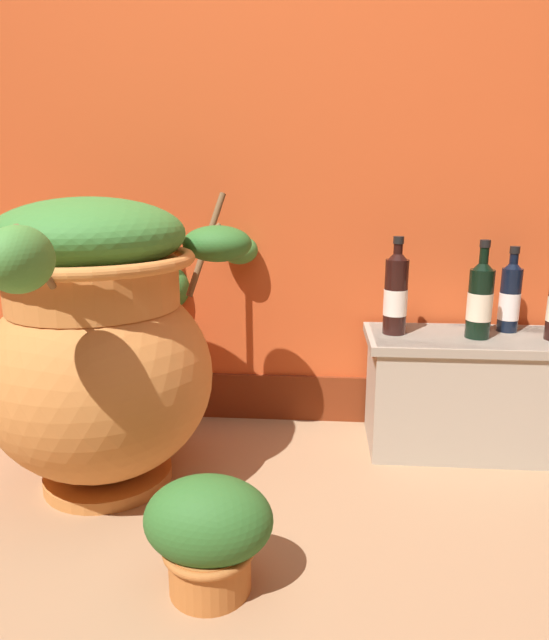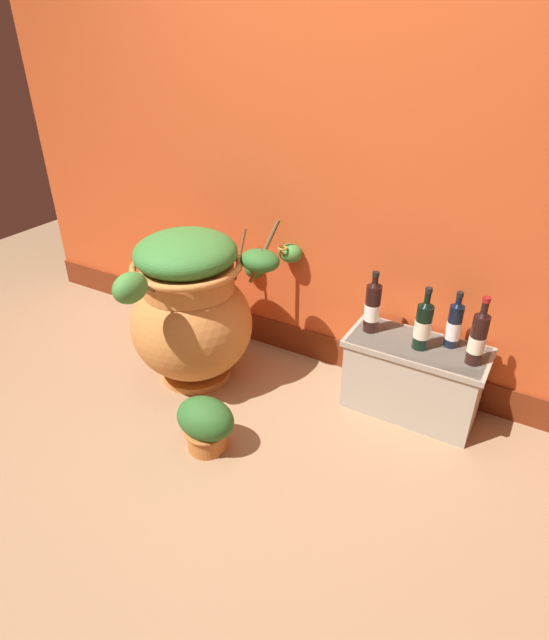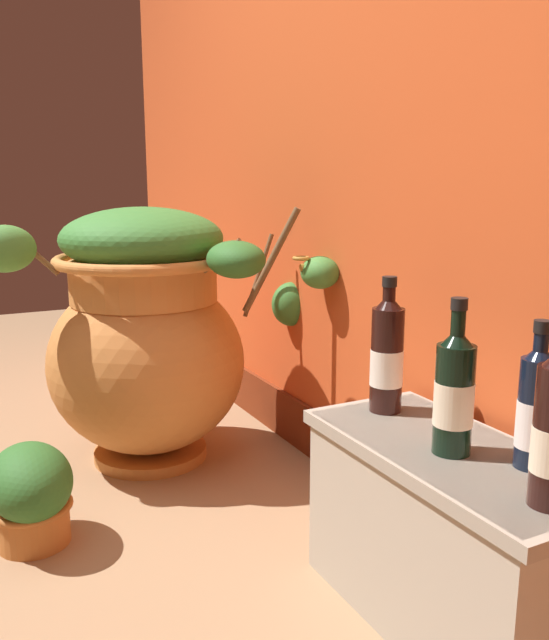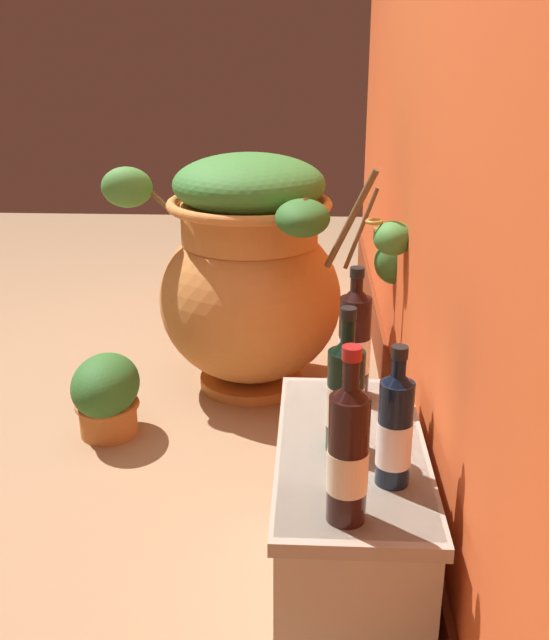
{
  "view_description": "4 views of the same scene",
  "coord_description": "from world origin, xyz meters",
  "px_view_note": "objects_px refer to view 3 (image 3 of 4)",
  "views": [
    {
      "loc": [
        0.1,
        -0.95,
        0.92
      ],
      "look_at": [
        -0.03,
        0.77,
        0.49
      ],
      "focal_mm": 31.15,
      "sensor_mm": 36.0,
      "label": 1
    },
    {
      "loc": [
        1.09,
        -1.32,
        1.8
      ],
      "look_at": [
        -0.07,
        0.68,
        0.46
      ],
      "focal_mm": 29.05,
      "sensor_mm": 36.0,
      "label": 2
    },
    {
      "loc": [
        1.62,
        -0.03,
        0.96
      ],
      "look_at": [
        -0.07,
        0.84,
        0.56
      ],
      "focal_mm": 37.28,
      "sensor_mm": 36.0,
      "label": 3
    },
    {
      "loc": [
        2.08,
        0.81,
        1.24
      ],
      "look_at": [
        -0.03,
        0.7,
        0.46
      ],
      "focal_mm": 42.08,
      "sensor_mm": 36.0,
      "label": 4
    }
  ],
  "objects_px": {
    "wine_bottle_left": "(387,353)",
    "wine_bottle_right": "(536,407)",
    "terracotta_urn": "(148,333)",
    "wine_bottle_back": "(454,390)",
    "potted_shrub": "(31,492)"
  },
  "relations": [
    {
      "from": "wine_bottle_right",
      "to": "wine_bottle_back",
      "type": "height_order",
      "value": "wine_bottle_back"
    },
    {
      "from": "wine_bottle_left",
      "to": "wine_bottle_right",
      "type": "bearing_deg",
      "value": 8.62
    },
    {
      "from": "terracotta_urn",
      "to": "wine_bottle_left",
      "type": "bearing_deg",
      "value": 19.9
    },
    {
      "from": "wine_bottle_left",
      "to": "potted_shrub",
      "type": "distance_m",
      "value": 1.01
    },
    {
      "from": "wine_bottle_left",
      "to": "wine_bottle_right",
      "type": "distance_m",
      "value": 0.4
    },
    {
      "from": "wine_bottle_left",
      "to": "wine_bottle_right",
      "type": "xyz_separation_m",
      "value": [
        0.4,
        0.06,
        -0.02
      ]
    },
    {
      "from": "terracotta_urn",
      "to": "wine_bottle_right",
      "type": "height_order",
      "value": "terracotta_urn"
    },
    {
      "from": "wine_bottle_back",
      "to": "potted_shrub",
      "type": "distance_m",
      "value": 1.15
    },
    {
      "from": "terracotta_urn",
      "to": "wine_bottle_back",
      "type": "bearing_deg",
      "value": 14.13
    },
    {
      "from": "potted_shrub",
      "to": "wine_bottle_back",
      "type": "bearing_deg",
      "value": 44.13
    },
    {
      "from": "wine_bottle_left",
      "to": "wine_bottle_right",
      "type": "height_order",
      "value": "wine_bottle_left"
    },
    {
      "from": "potted_shrub",
      "to": "wine_bottle_right",
      "type": "bearing_deg",
      "value": 43.11
    },
    {
      "from": "terracotta_urn",
      "to": "wine_bottle_left",
      "type": "distance_m",
      "value": 0.97
    },
    {
      "from": "wine_bottle_back",
      "to": "potted_shrub",
      "type": "relative_size",
      "value": 1.1
    },
    {
      "from": "potted_shrub",
      "to": "terracotta_urn",
      "type": "bearing_deg",
      "value": 131.76
    }
  ]
}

